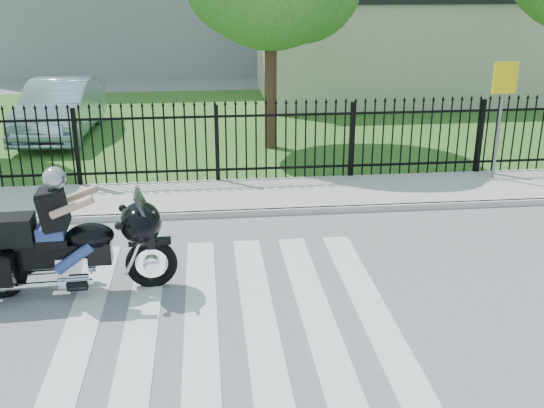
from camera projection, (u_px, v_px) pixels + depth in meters
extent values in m
plane|color=slate|center=(231.00, 323.00, 8.63)|extent=(120.00, 120.00, 0.00)
cube|color=#ADAAA3|center=(220.00, 197.00, 13.28)|extent=(40.00, 2.00, 0.12)
cube|color=#ADAAA3|center=(221.00, 214.00, 12.35)|extent=(40.00, 0.12, 0.12)
cube|color=#295C1F|center=(213.00, 124.00, 19.84)|extent=(40.00, 12.00, 0.02)
cube|color=black|center=(218.00, 170.00, 14.12)|extent=(26.00, 0.04, 0.05)
cube|color=black|center=(216.00, 116.00, 13.70)|extent=(26.00, 0.04, 0.05)
cylinder|color=#382316|center=(271.00, 70.00, 16.47)|extent=(0.32, 0.32, 4.16)
cube|color=beige|center=(398.00, 50.00, 23.68)|extent=(10.00, 6.00, 3.50)
torus|color=black|center=(152.00, 264.00, 9.52)|extent=(0.78, 0.18, 0.78)
cube|color=black|center=(60.00, 254.00, 9.26)|extent=(1.47, 0.33, 0.34)
ellipsoid|color=black|center=(90.00, 236.00, 9.23)|extent=(0.72, 0.48, 0.37)
cube|color=black|center=(43.00, 241.00, 9.15)|extent=(0.75, 0.39, 0.11)
cube|color=silver|center=(74.00, 265.00, 9.35)|extent=(0.46, 0.36, 0.34)
ellipsoid|color=black|center=(141.00, 223.00, 9.28)|extent=(0.64, 0.83, 0.61)
cube|color=black|center=(14.00, 230.00, 9.03)|extent=(0.56, 0.45, 0.41)
cube|color=navy|center=(51.00, 232.00, 9.13)|extent=(0.40, 0.35, 0.20)
sphere|color=#9B9DA2|center=(54.00, 178.00, 8.87)|extent=(0.33, 0.33, 0.33)
imported|color=#A4BDCE|center=(60.00, 109.00, 18.13)|extent=(1.93, 4.91, 1.59)
cylinder|color=slate|center=(499.00, 124.00, 13.89)|extent=(0.07, 0.07, 2.46)
cube|color=#DBBF0B|center=(505.00, 78.00, 13.52)|extent=(0.56, 0.10, 0.67)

